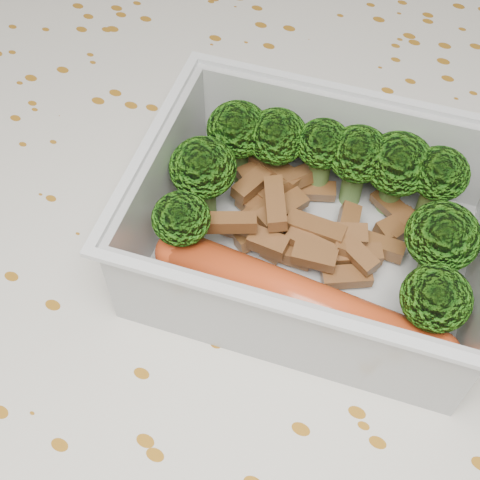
% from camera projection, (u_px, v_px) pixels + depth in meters
% --- Properties ---
extents(dining_table, '(1.40, 0.90, 0.75)m').
position_uv_depth(dining_table, '(236.00, 320.00, 0.47)').
color(dining_table, brown).
rests_on(dining_table, ground).
extents(tablecloth, '(1.46, 0.96, 0.19)m').
position_uv_depth(tablecloth, '(236.00, 283.00, 0.43)').
color(tablecloth, silver).
rests_on(tablecloth, dining_table).
extents(lunch_container, '(0.22, 0.18, 0.07)m').
position_uv_depth(lunch_container, '(313.00, 236.00, 0.37)').
color(lunch_container, silver).
rests_on(lunch_container, tablecloth).
extents(broccoli_florets, '(0.18, 0.13, 0.06)m').
position_uv_depth(broccoli_florets, '(331.00, 183.00, 0.37)').
color(broccoli_florets, '#608C3F').
rests_on(broccoli_florets, lunch_container).
extents(meat_pile, '(0.11, 0.09, 0.03)m').
position_uv_depth(meat_pile, '(304.00, 221.00, 0.39)').
color(meat_pile, brown).
rests_on(meat_pile, lunch_container).
extents(sausage, '(0.17, 0.03, 0.03)m').
position_uv_depth(sausage, '(301.00, 301.00, 0.35)').
color(sausage, '#CD451B').
rests_on(sausage, lunch_container).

